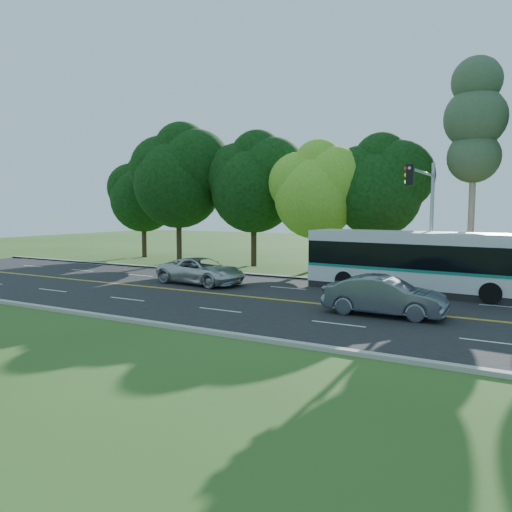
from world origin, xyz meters
The scene contains 12 objects.
ground centered at (0.00, 0.00, 0.00)m, with size 120.00×120.00×0.00m, color #2E4F1A.
road centered at (0.00, 0.00, 0.01)m, with size 60.00×14.00×0.02m, color black.
curb_north centered at (0.00, 7.15, 0.07)m, with size 60.00×0.30×0.15m, color #A8A297.
curb_south centered at (0.00, -7.15, 0.07)m, with size 60.00×0.30×0.15m, color #A8A297.
grass_verge centered at (0.00, 9.00, 0.05)m, with size 60.00×4.00×0.10m, color #2E4F1A.
lane_markings centered at (-0.09, 0.00, 0.02)m, with size 57.60×13.82×0.00m.
tree_row centered at (-5.15, 12.13, 6.73)m, with size 44.70×9.10×13.84m.
bougainvillea_hedge centered at (7.18, 8.15, 0.72)m, with size 9.50×2.25×1.50m.
traffic_signal centered at (6.49, 5.40, 4.67)m, with size 0.42×6.10×7.00m.
transit_bus centered at (6.50, 5.38, 1.62)m, with size 12.57×3.76×3.24m.
sedan centered at (6.13, -1.07, 0.84)m, with size 1.74×5.00×1.65m, color slate.
suv centered at (-5.67, 2.40, 0.79)m, with size 2.57×5.56×1.55m, color silver.
Camera 1 is at (11.47, -21.72, 4.50)m, focal length 35.00 mm.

